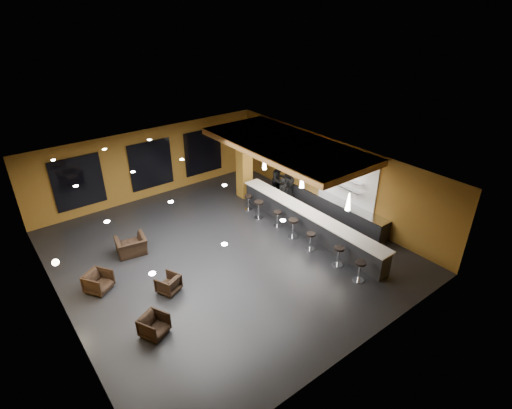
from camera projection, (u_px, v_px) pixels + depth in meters
floor at (224, 253)px, 16.08m from camera, size 12.00×13.00×0.10m
ceiling at (221, 170)px, 14.40m from camera, size 12.00×13.00×0.10m
wall_back at (150, 163)px, 19.83m from camera, size 12.00×0.10×3.50m
wall_front at (358, 308)px, 10.65m from camera, size 12.00×0.10×3.50m
wall_left at (54, 274)px, 11.97m from camera, size 0.10×13.00×3.50m
wall_right at (332, 175)px, 18.51m from camera, size 0.10×13.00×3.50m
wood_soffit at (285, 145)px, 17.35m from camera, size 3.60×8.00×0.28m
window_left at (78, 183)px, 17.88m from camera, size 2.20×0.06×2.40m
window_center at (151, 165)px, 19.77m from camera, size 2.20×0.06×2.40m
window_right at (203, 152)px, 21.39m from camera, size 2.20×0.06×2.40m
tile_backsplash at (347, 178)px, 17.64m from camera, size 0.06×3.20×2.40m
bar_counter at (308, 223)px, 17.09m from camera, size 0.60×8.00×1.00m
bar_top at (309, 212)px, 16.85m from camera, size 0.78×8.10×0.05m
prep_counter at (331, 207)px, 18.56m from camera, size 0.70×6.00×0.86m
prep_top at (332, 198)px, 18.34m from camera, size 0.72×6.00×0.03m
wall_shelf_lower at (348, 188)px, 17.61m from camera, size 0.30×1.50×0.03m
wall_shelf_upper at (349, 179)px, 17.40m from camera, size 0.30×1.50×0.03m
column at (244, 164)px, 19.73m from camera, size 0.60×0.60×3.50m
wall_sconce at (55, 262)px, 12.39m from camera, size 0.22×0.22×0.22m
pendant_0 at (348, 202)px, 14.83m from camera, size 0.20×0.20×0.70m
pendant_1 at (302, 180)px, 16.58m from camera, size 0.20×0.20×0.70m
pendant_2 at (264, 162)px, 18.33m from camera, size 0.20×0.20×0.70m
staff_a at (283, 193)px, 19.02m from camera, size 0.60×0.43×1.54m
staff_b at (279, 179)px, 20.11m from camera, size 0.95×0.77×1.82m
staff_c at (289, 185)px, 19.67m from camera, size 1.00×0.84×1.74m
armchair_a at (154, 325)px, 12.01m from camera, size 0.99×1.00×0.69m
armchair_b at (168, 284)px, 13.78m from camera, size 0.92×0.93×0.65m
armchair_c at (98, 282)px, 13.80m from camera, size 1.10×1.10×0.73m
armchair_d at (131, 246)px, 15.78m from camera, size 1.28×1.16×0.74m
bar_stool_0 at (360, 269)px, 14.20m from camera, size 0.42×0.42×0.82m
bar_stool_1 at (339, 254)px, 15.03m from camera, size 0.41×0.41×0.80m
bar_stool_2 at (311, 239)px, 15.98m from camera, size 0.39×0.39×0.76m
bar_stool_3 at (293, 226)px, 16.78m from camera, size 0.43×0.43×0.85m
bar_stool_4 at (277, 217)px, 17.60m from camera, size 0.38×0.38×0.75m
bar_stool_5 at (259, 207)px, 18.24m from camera, size 0.43×0.43×0.86m
bar_stool_6 at (248, 201)px, 19.00m from camera, size 0.38×0.38×0.74m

